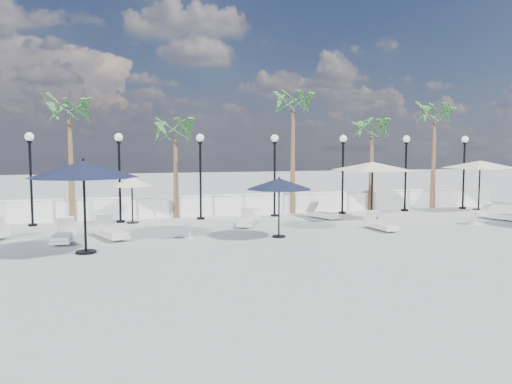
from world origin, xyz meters
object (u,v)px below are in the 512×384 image
object	(u,v)px
lounger_6	(499,215)
lounger_3	(322,214)
lounger_0	(111,232)
parasol_cream_sq_b	(480,161)
parasol_cream_sq_a	(373,162)
parasol_cream_small	(132,182)
parasol_navy_mid	(279,184)
lounger_5	(381,225)
parasol_navy_left	(84,170)
lounger_2	(63,235)
lounger_4	(246,221)

from	to	relation	value
lounger_6	lounger_3	bearing A→B (deg)	144.36
lounger_0	parasol_cream_sq_b	size ratio (longest dim) A/B	0.38
parasol_cream_sq_a	parasol_cream_small	xyz separation A→B (m)	(-10.53, 1.63, -0.80)
lounger_0	parasol_navy_mid	bearing A→B (deg)	-33.35
parasol_cream_sq_a	parasol_cream_sq_b	size ratio (longest dim) A/B	1.03
lounger_5	parasol_navy_left	world-z (taller)	parasol_navy_left
lounger_6	parasol_cream_small	size ratio (longest dim) A/B	0.89
lounger_0	lounger_2	xyz separation A→B (m)	(-1.57, -0.28, -0.01)
lounger_5	lounger_6	distance (m)	6.58
lounger_4	lounger_5	distance (m)	5.38
lounger_5	parasol_cream_sq_a	world-z (taller)	parasol_cream_sq_a
lounger_4	lounger_6	xyz separation A→B (m)	(11.31, -1.43, 0.00)
lounger_3	lounger_4	distance (m)	4.08
lounger_0	lounger_2	distance (m)	1.59
lounger_5	parasol_cream_sq_a	bearing A→B (deg)	62.38
lounger_0	lounger_4	size ratio (longest dim) A/B	1.17
lounger_0	lounger_6	distance (m)	16.62
parasol_cream_sq_a	lounger_3	bearing A→B (deg)	165.74
lounger_4	parasol_cream_small	size ratio (longest dim) A/B	0.87
parasol_navy_left	parasol_cream_sq_b	bearing A→B (deg)	16.31
lounger_2	parasol_cream_small	bearing A→B (deg)	61.20
lounger_4	parasol_cream_sq_a	distance (m)	6.58
parasol_navy_left	parasol_cream_sq_a	xyz separation A→B (m)	(12.17, 4.33, 0.01)
lounger_0	lounger_2	bearing A→B (deg)	170.23
parasol_navy_left	parasol_navy_mid	distance (m)	6.64
parasol_navy_left	parasol_cream_sq_a	world-z (taller)	parasol_navy_left
lounger_4	parasol_navy_mid	world-z (taller)	parasol_navy_mid
lounger_6	lounger_5	bearing A→B (deg)	172.55
lounger_6	parasol_cream_sq_b	world-z (taller)	parasol_cream_sq_b
parasol_navy_left	lounger_5	bearing A→B (deg)	6.69
lounger_2	lounger_4	size ratio (longest dim) A/B	1.08
lounger_0	lounger_3	distance (m)	9.57
lounger_2	lounger_5	xyz separation A→B (m)	(11.67, -0.77, -0.03)
lounger_3	lounger_5	xyz separation A→B (m)	(0.89, -3.61, -0.01)
lounger_4	lounger_6	bearing A→B (deg)	13.91
lounger_6	parasol_navy_mid	world-z (taller)	parasol_navy_mid
lounger_3	lounger_6	xyz separation A→B (m)	(7.40, -2.62, -0.00)
lounger_4	lounger_5	size ratio (longest dim) A/B	1.04
lounger_0	lounger_6	size ratio (longest dim) A/B	1.15
lounger_2	lounger_5	world-z (taller)	lounger_2
lounger_3	parasol_cream_sq_b	distance (m)	9.43
lounger_3	lounger_5	distance (m)	3.72
lounger_3	lounger_2	bearing A→B (deg)	176.12
lounger_2	parasol_cream_sq_a	size ratio (longest dim) A/B	0.35
parasol_cream_sq_a	parasol_navy_mid	bearing A→B (deg)	-149.02
lounger_4	parasol_cream_sq_a	xyz separation A→B (m)	(6.11, 0.62, 2.34)
parasol_cream_small	lounger_6	bearing A→B (deg)	-13.19
lounger_0	lounger_4	world-z (taller)	lounger_0
lounger_6	parasol_cream_sq_a	size ratio (longest dim) A/B	0.32
lounger_4	parasol_navy_mid	distance (m)	3.27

